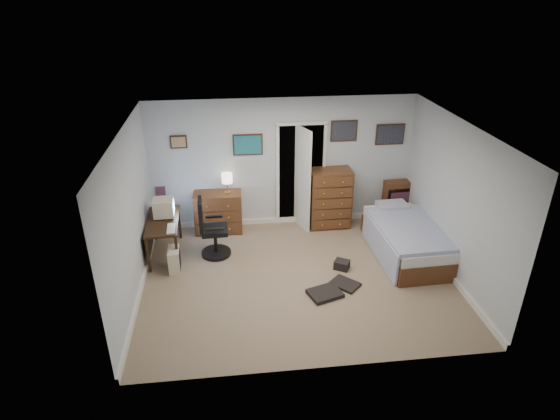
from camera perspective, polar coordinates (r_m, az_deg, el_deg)
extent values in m
cube|color=gray|center=(7.73, 2.12, -8.29)|extent=(5.00, 4.00, 0.02)
cube|color=black|center=(8.28, -14.12, -1.32)|extent=(0.58, 1.19, 0.04)
cube|color=black|center=(7.99, -15.79, -5.36)|extent=(0.05, 0.05, 0.64)
cube|color=black|center=(7.94, -12.44, -5.16)|extent=(0.05, 0.05, 0.64)
cube|color=black|center=(8.94, -15.15, -1.74)|extent=(0.05, 0.05, 0.64)
cube|color=black|center=(8.90, -12.17, -1.54)|extent=(0.05, 0.05, 0.64)
cube|color=black|center=(8.44, -15.60, -3.21)|extent=(0.07, 1.08, 0.45)
cube|color=beige|center=(8.33, -14.02, 0.31)|extent=(0.35, 0.34, 0.31)
cube|color=#8CB2F2|center=(8.31, -12.82, 0.40)|extent=(0.02, 0.25, 0.20)
cube|color=beige|center=(8.40, -13.90, -0.68)|extent=(0.23, 0.23, 0.02)
cube|color=beige|center=(7.93, -13.12, -2.22)|extent=(0.15, 0.36, 0.02)
cube|color=beige|center=(7.99, -12.76, -5.94)|extent=(0.19, 0.38, 0.40)
cube|color=black|center=(7.99, -12.09, -5.90)|extent=(0.02, 0.27, 0.31)
cylinder|color=black|center=(8.40, -7.76, -5.19)|extent=(0.53, 0.53, 0.06)
cylinder|color=black|center=(8.28, -7.85, -3.89)|extent=(0.06, 0.06, 0.40)
cube|color=black|center=(8.17, -7.96, -2.43)|extent=(0.45, 0.45, 0.08)
cube|color=black|center=(8.03, -9.66, -0.58)|extent=(0.07, 0.40, 0.55)
cube|color=black|center=(7.89, -7.99, -2.36)|extent=(0.30, 0.06, 0.04)
cube|color=black|center=(8.32, -8.04, -0.80)|extent=(0.30, 0.06, 0.04)
cube|color=maroon|center=(9.31, -14.05, 0.41)|extent=(0.18, 0.18, 0.89)
cube|color=brown|center=(9.00, -7.53, -0.26)|extent=(0.91, 0.48, 0.79)
cylinder|color=gold|center=(8.82, -6.39, 2.17)|extent=(0.12, 0.12, 0.02)
cylinder|color=gold|center=(8.78, -6.43, 2.88)|extent=(0.02, 0.02, 0.24)
cylinder|color=beige|center=(8.71, -6.48, 3.89)|extent=(0.21, 0.21, 0.18)
cube|color=black|center=(9.34, 2.23, 5.00)|extent=(0.90, 0.60, 2.00)
cube|color=white|center=(8.97, -0.30, 4.13)|extent=(0.06, 0.05, 2.00)
cube|color=white|center=(9.11, 5.35, 4.36)|extent=(0.06, 0.05, 2.00)
cube|color=white|center=(8.71, 2.68, 10.50)|extent=(0.96, 0.05, 0.06)
cube|color=white|center=(8.93, 2.37, 3.99)|extent=(0.31, 0.77, 2.00)
sphere|color=gold|center=(8.84, 4.52, 3.70)|extent=(0.06, 0.06, 0.06)
cube|color=brown|center=(9.10, 6.06, 1.43)|extent=(0.81, 0.49, 1.17)
cube|color=brown|center=(9.73, 15.02, 1.24)|extent=(0.93, 0.28, 0.83)
cube|color=black|center=(9.61, 15.29, 1.91)|extent=(0.85, 0.14, 0.28)
cube|color=maroon|center=(9.63, 15.26, 1.71)|extent=(0.74, 0.15, 0.20)
cube|color=brown|center=(8.55, 15.01, -4.17)|extent=(1.05, 2.00, 0.34)
cube|color=white|center=(8.43, 15.21, -2.64)|extent=(1.01, 1.96, 0.18)
cube|color=#616FB5|center=(8.30, 15.55, -2.30)|extent=(1.10, 1.71, 0.10)
cube|color=#616FB5|center=(8.24, 12.00, -4.22)|extent=(0.10, 1.68, 0.53)
cube|color=#6A70A9|center=(8.97, 13.53, 0.42)|extent=(0.55, 0.39, 0.13)
cube|color=#331E11|center=(8.73, -12.27, 8.12)|extent=(0.30, 0.03, 0.24)
cube|color=olive|center=(8.71, -12.28, 8.08)|extent=(0.25, 0.01, 0.19)
cube|color=#331E11|center=(8.72, -3.94, 7.95)|extent=(0.55, 0.03, 0.40)
cube|color=navy|center=(8.70, -3.94, 7.92)|extent=(0.50, 0.01, 0.35)
cube|color=#331E11|center=(8.92, 7.79, 9.54)|extent=(0.50, 0.03, 0.40)
cube|color=black|center=(8.91, 7.82, 9.51)|extent=(0.45, 0.01, 0.35)
cube|color=#331E11|center=(9.21, 13.26, 8.96)|extent=(0.55, 0.03, 0.40)
cube|color=black|center=(9.20, 13.29, 8.93)|extent=(0.50, 0.01, 0.35)
cube|color=black|center=(7.35, 5.50, -10.09)|extent=(0.58, 0.51, 0.06)
cube|color=black|center=(7.61, 7.91, -8.93)|extent=(0.53, 0.54, 0.04)
cube|color=black|center=(7.97, 7.54, -6.63)|extent=(0.30, 0.29, 0.15)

